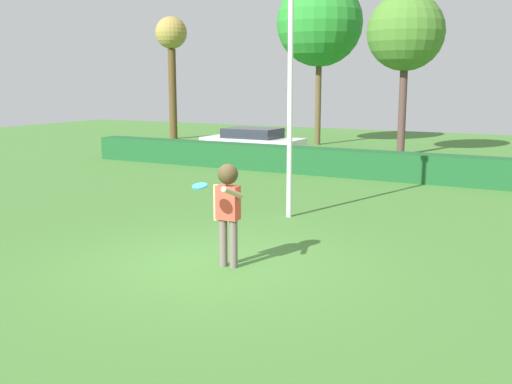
{
  "coord_description": "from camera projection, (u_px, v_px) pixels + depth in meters",
  "views": [
    {
      "loc": [
        5.37,
        -8.45,
        3.15
      ],
      "look_at": [
        0.26,
        1.07,
        1.15
      ],
      "focal_mm": 42.0,
      "sensor_mm": 36.0,
      "label": 1
    }
  ],
  "objects": [
    {
      "name": "hedge_row",
      "position": [
        387.0,
        166.0,
        19.46
      ],
      "size": [
        23.65,
        0.9,
        0.89
      ],
      "primitive_type": "cube",
      "color": "#1B5428",
      "rests_on": "ground"
    },
    {
      "name": "oak_tree",
      "position": [
        406.0,
        33.0,
        25.05
      ],
      "size": [
        3.25,
        3.25,
        6.82
      ],
      "color": "#503732",
      "rests_on": "ground"
    },
    {
      "name": "maple_tree",
      "position": [
        171.0,
        42.0,
        32.4
      ],
      "size": [
        1.71,
        1.71,
        6.6
      ],
      "color": "#523B1F",
      "rests_on": "ground"
    },
    {
      "name": "ground_plane",
      "position": [
        214.0,
        266.0,
        10.39
      ],
      "size": [
        60.0,
        60.0,
        0.0
      ],
      "primitive_type": "plane",
      "color": "#457933"
    },
    {
      "name": "willow_tree",
      "position": [
        320.0,
        23.0,
        29.18
      ],
      "size": [
        4.21,
        4.21,
        8.06
      ],
      "color": "brown",
      "rests_on": "ground"
    },
    {
      "name": "person",
      "position": [
        228.0,
        201.0,
        10.12
      ],
      "size": [
        0.58,
        0.75,
        1.79
      ],
      "color": "#6F605D",
      "rests_on": "ground"
    },
    {
      "name": "frisbee",
      "position": [
        200.0,
        186.0,
        9.56
      ],
      "size": [
        0.25,
        0.25,
        0.08
      ],
      "color": "#268CE5"
    },
    {
      "name": "lamppost",
      "position": [
        290.0,
        83.0,
        13.58
      ],
      "size": [
        0.24,
        0.24,
        5.62
      ],
      "color": "silver",
      "rests_on": "ground"
    },
    {
      "name": "parked_car_white",
      "position": [
        253.0,
        142.0,
        24.8
      ],
      "size": [
        4.21,
        1.81,
        1.25
      ],
      "color": "white",
      "rests_on": "ground"
    }
  ]
}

